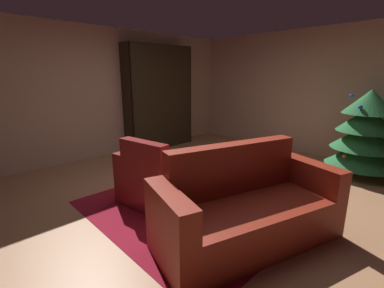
# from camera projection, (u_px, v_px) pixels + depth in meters

# --- Properties ---
(ground_plane) EXTENTS (7.54, 7.54, 0.00)m
(ground_plane) POSITION_uv_depth(u_px,v_px,m) (202.00, 194.00, 3.85)
(ground_plane) COLOR #AE7952
(wall_back) EXTENTS (5.65, 0.06, 2.57)m
(wall_back) POSITION_uv_depth(u_px,v_px,m) (308.00, 93.00, 5.65)
(wall_back) COLOR tan
(wall_back) RESTS_ON ground
(wall_left) EXTENTS (0.06, 6.41, 2.57)m
(wall_left) POSITION_uv_depth(u_px,v_px,m) (104.00, 93.00, 5.49)
(wall_left) COLOR tan
(wall_left) RESTS_ON ground
(area_rug) EXTENTS (2.50, 2.17, 0.01)m
(area_rug) POSITION_uv_depth(u_px,v_px,m) (191.00, 207.00, 3.47)
(area_rug) COLOR maroon
(area_rug) RESTS_ON ground
(bookshelf_unit) EXTENTS (0.39, 1.65, 2.29)m
(bookshelf_unit) POSITION_uv_depth(u_px,v_px,m) (163.00, 100.00, 6.21)
(bookshelf_unit) COLOR black
(bookshelf_unit) RESTS_ON ground
(armchair_red) EXTENTS (1.13, 0.81, 0.91)m
(armchair_red) POSITION_uv_depth(u_px,v_px,m) (158.00, 182.00, 3.46)
(armchair_red) COLOR maroon
(armchair_red) RESTS_ON ground
(couch_red) EXTENTS (1.29, 2.04, 0.97)m
(couch_red) POSITION_uv_depth(u_px,v_px,m) (246.00, 210.00, 2.73)
(couch_red) COLOR maroon
(couch_red) RESTS_ON ground
(coffee_table) EXTENTS (0.76, 0.76, 0.46)m
(coffee_table) POSITION_uv_depth(u_px,v_px,m) (185.00, 179.00, 3.30)
(coffee_table) COLOR black
(coffee_table) RESTS_ON ground
(book_stack_on_table) EXTENTS (0.21, 0.18, 0.10)m
(book_stack_on_table) POSITION_uv_depth(u_px,v_px,m) (186.00, 171.00, 3.32)
(book_stack_on_table) COLOR #B6281C
(book_stack_on_table) RESTS_ON coffee_table
(bottle_on_table) EXTENTS (0.06, 0.06, 0.23)m
(bottle_on_table) POSITION_uv_depth(u_px,v_px,m) (168.00, 168.00, 3.30)
(bottle_on_table) COLOR #233A51
(bottle_on_table) RESTS_ON coffee_table
(decorated_tree) EXTENTS (1.12, 1.12, 1.43)m
(decorated_tree) POSITION_uv_depth(u_px,v_px,m) (365.00, 133.00, 4.44)
(decorated_tree) COLOR brown
(decorated_tree) RESTS_ON ground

